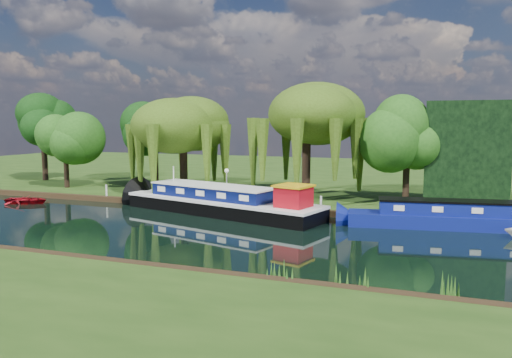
% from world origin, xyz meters
% --- Properties ---
extents(ground, '(120.00, 120.00, 0.00)m').
position_xyz_m(ground, '(0.00, 0.00, 0.00)').
color(ground, black).
extents(far_bank, '(120.00, 52.00, 0.45)m').
position_xyz_m(far_bank, '(0.00, 34.00, 0.23)').
color(far_bank, '#203D10').
rests_on(far_bank, ground).
extents(dutch_barge, '(16.82, 7.81, 3.47)m').
position_xyz_m(dutch_barge, '(1.92, 6.45, 0.86)').
color(dutch_barge, black).
rests_on(dutch_barge, ground).
extents(narrowboat, '(13.73, 4.30, 1.97)m').
position_xyz_m(narrowboat, '(18.15, 7.08, 0.70)').
color(narrowboat, navy).
rests_on(narrowboat, ground).
extents(red_dinghy, '(4.06, 3.27, 0.75)m').
position_xyz_m(red_dinghy, '(-15.62, 5.04, 0.00)').
color(red_dinghy, '#9D0B15').
rests_on(red_dinghy, ground).
extents(willow_left, '(6.81, 6.81, 8.16)m').
position_xyz_m(willow_left, '(-4.47, 12.21, 6.37)').
color(willow_left, black).
rests_on(willow_left, far_bank).
extents(willow_right, '(7.21, 7.21, 8.78)m').
position_xyz_m(willow_right, '(6.80, 12.42, 6.85)').
color(willow_right, black).
rests_on(willow_right, far_bank).
extents(tree_far_left, '(4.42, 4.42, 7.12)m').
position_xyz_m(tree_far_left, '(-17.20, 11.77, 5.33)').
color(tree_far_left, black).
rests_on(tree_far_left, far_bank).
extents(tree_far_back, '(5.09, 5.09, 8.57)m').
position_xyz_m(tree_far_back, '(-23.77, 15.92, 6.43)').
color(tree_far_back, black).
rests_on(tree_far_back, far_bank).
extents(tree_far_mid, '(4.69, 4.69, 7.68)m').
position_xyz_m(tree_far_mid, '(-9.62, 15.86, 5.75)').
color(tree_far_mid, black).
rests_on(tree_far_mid, far_bank).
extents(tree_far_right, '(4.47, 4.47, 7.31)m').
position_xyz_m(tree_far_right, '(14.66, 13.29, 5.49)').
color(tree_far_right, black).
rests_on(tree_far_right, far_bank).
extents(conifer_hedge, '(6.00, 3.00, 8.00)m').
position_xyz_m(conifer_hedge, '(19.00, 14.00, 4.45)').
color(conifer_hedge, black).
rests_on(conifer_hedge, far_bank).
extents(lamppost, '(0.36, 0.36, 2.56)m').
position_xyz_m(lamppost, '(0.50, 10.50, 2.42)').
color(lamppost, silver).
rests_on(lamppost, far_bank).
extents(mooring_posts, '(19.16, 0.16, 1.00)m').
position_xyz_m(mooring_posts, '(-0.50, 8.40, 0.95)').
color(mooring_posts, silver).
rests_on(mooring_posts, far_bank).
extents(reeds_near, '(33.70, 1.50, 1.10)m').
position_xyz_m(reeds_near, '(6.87, -7.57, 0.55)').
color(reeds_near, '#275416').
rests_on(reeds_near, ground).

